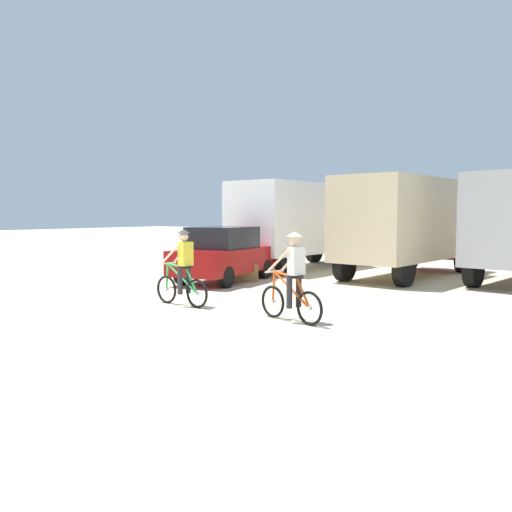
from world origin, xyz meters
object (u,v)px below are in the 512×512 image
(box_truck_avon_van, at_px, (299,221))
(sedan_parked, at_px, (225,254))
(cyclist_orange_shirt, at_px, (183,270))
(cyclist_cowboy_hat, at_px, (293,280))
(box_truck_tan_camper, at_px, (406,223))
(supply_crate, at_px, (244,272))

(box_truck_avon_van, distance_m, sedan_parked, 5.03)
(cyclist_orange_shirt, xyz_separation_m, cyclist_cowboy_hat, (3.07, -0.12, 0.00))
(box_truck_avon_van, xyz_separation_m, cyclist_orange_shirt, (2.13, -9.06, -1.03))
(box_truck_avon_van, height_order, box_truck_tan_camper, same)
(box_truck_tan_camper, bearing_deg, sedan_parked, -134.44)
(sedan_parked, bearing_deg, supply_crate, 50.72)
(box_truck_avon_van, relative_size, sedan_parked, 1.57)
(box_truck_tan_camper, distance_m, cyclist_cowboy_hat, 8.78)
(box_truck_tan_camper, xyz_separation_m, sedan_parked, (-4.36, -4.44, -0.99))
(box_truck_avon_van, xyz_separation_m, supply_crate, (0.53, -4.44, -1.60))
(box_truck_tan_camper, relative_size, sedan_parked, 1.58)
(sedan_parked, relative_size, cyclist_cowboy_hat, 2.42)
(sedan_parked, bearing_deg, cyclist_orange_shirt, -64.23)
(box_truck_tan_camper, relative_size, supply_crate, 8.49)
(box_truck_avon_van, distance_m, supply_crate, 4.75)
(box_truck_avon_van, height_order, cyclist_orange_shirt, box_truck_avon_van)
(cyclist_orange_shirt, distance_m, supply_crate, 4.92)
(box_truck_tan_camper, xyz_separation_m, supply_crate, (-3.96, -3.95, -1.60))
(cyclist_cowboy_hat, distance_m, supply_crate, 6.68)
(sedan_parked, xyz_separation_m, cyclist_orange_shirt, (1.99, -4.13, -0.04))
(box_truck_tan_camper, xyz_separation_m, cyclist_orange_shirt, (-2.36, -8.57, -1.03))
(supply_crate, bearing_deg, cyclist_cowboy_hat, -45.47)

